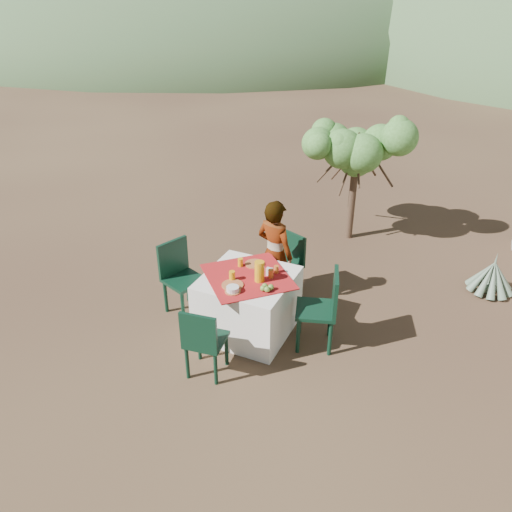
{
  "coord_description": "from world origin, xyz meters",
  "views": [
    {
      "loc": [
        1.54,
        -4.91,
        3.78
      ],
      "look_at": [
        -0.72,
        -0.01,
        0.81
      ],
      "focal_mm": 35.0,
      "sensor_mm": 36.0,
      "label": 1
    }
  ],
  "objects_px": {
    "chair_near": "(203,340)",
    "juice_pitcher": "(259,271)",
    "chair_far": "(288,261)",
    "agave": "(492,277)",
    "chair_right": "(323,306)",
    "person": "(275,254)",
    "table": "(248,303)",
    "chair_left": "(180,274)",
    "shrub_tree": "(361,154)"
  },
  "relations": [
    {
      "from": "agave",
      "to": "chair_right",
      "type": "bearing_deg",
      "value": -129.99
    },
    {
      "from": "chair_left",
      "to": "chair_right",
      "type": "height_order",
      "value": "chair_right"
    },
    {
      "from": "chair_right",
      "to": "person",
      "type": "bearing_deg",
      "value": -142.67
    },
    {
      "from": "chair_right",
      "to": "person",
      "type": "xyz_separation_m",
      "value": [
        -0.86,
        0.61,
        0.19
      ]
    },
    {
      "from": "chair_near",
      "to": "chair_left",
      "type": "xyz_separation_m",
      "value": [
        -0.91,
        0.98,
        0.05
      ]
    },
    {
      "from": "person",
      "to": "chair_far",
      "type": "bearing_deg",
      "value": -88.45
    },
    {
      "from": "chair_right",
      "to": "juice_pitcher",
      "type": "distance_m",
      "value": 0.83
    },
    {
      "from": "table",
      "to": "juice_pitcher",
      "type": "distance_m",
      "value": 0.54
    },
    {
      "from": "chair_left",
      "to": "shrub_tree",
      "type": "height_order",
      "value": "shrub_tree"
    },
    {
      "from": "chair_left",
      "to": "shrub_tree",
      "type": "xyz_separation_m",
      "value": [
        1.46,
        3.04,
        0.9
      ]
    },
    {
      "from": "chair_left",
      "to": "juice_pitcher",
      "type": "xyz_separation_m",
      "value": [
        1.14,
        -0.06,
        0.35
      ]
    },
    {
      "from": "chair_far",
      "to": "agave",
      "type": "height_order",
      "value": "chair_far"
    },
    {
      "from": "person",
      "to": "agave",
      "type": "height_order",
      "value": "person"
    },
    {
      "from": "table",
      "to": "chair_near",
      "type": "bearing_deg",
      "value": -93.76
    },
    {
      "from": "table",
      "to": "chair_near",
      "type": "height_order",
      "value": "chair_near"
    },
    {
      "from": "chair_right",
      "to": "juice_pitcher",
      "type": "height_order",
      "value": "juice_pitcher"
    },
    {
      "from": "table",
      "to": "chair_left",
      "type": "height_order",
      "value": "chair_left"
    },
    {
      "from": "chair_far",
      "to": "agave",
      "type": "relative_size",
      "value": 1.27
    },
    {
      "from": "chair_far",
      "to": "chair_left",
      "type": "distance_m",
      "value": 1.47
    },
    {
      "from": "chair_left",
      "to": "chair_near",
      "type": "bearing_deg",
      "value": -117.01
    },
    {
      "from": "shrub_tree",
      "to": "agave",
      "type": "relative_size",
      "value": 2.7
    },
    {
      "from": "person",
      "to": "chair_near",
      "type": "bearing_deg",
      "value": 100.97
    },
    {
      "from": "chair_near",
      "to": "chair_left",
      "type": "bearing_deg",
      "value": -54.62
    },
    {
      "from": "chair_near",
      "to": "agave",
      "type": "bearing_deg",
      "value": -138.48
    },
    {
      "from": "chair_right",
      "to": "juice_pitcher",
      "type": "bearing_deg",
      "value": -97.69
    },
    {
      "from": "juice_pitcher",
      "to": "person",
      "type": "bearing_deg",
      "value": 99.24
    },
    {
      "from": "chair_right",
      "to": "shrub_tree",
      "type": "distance_m",
      "value": 3.13
    },
    {
      "from": "chair_far",
      "to": "chair_near",
      "type": "distance_m",
      "value": 1.98
    },
    {
      "from": "table",
      "to": "person",
      "type": "xyz_separation_m",
      "value": [
        0.05,
        0.7,
        0.35
      ]
    },
    {
      "from": "agave",
      "to": "juice_pitcher",
      "type": "bearing_deg",
      "value": -138.37
    },
    {
      "from": "chair_left",
      "to": "juice_pitcher",
      "type": "relative_size",
      "value": 3.85
    },
    {
      "from": "shrub_tree",
      "to": "chair_near",
      "type": "bearing_deg",
      "value": -97.87
    },
    {
      "from": "table",
      "to": "chair_far",
      "type": "height_order",
      "value": "chair_far"
    },
    {
      "from": "shrub_tree",
      "to": "chair_far",
      "type": "bearing_deg",
      "value": -100.29
    },
    {
      "from": "chair_far",
      "to": "chair_near",
      "type": "relative_size",
      "value": 0.98
    },
    {
      "from": "table",
      "to": "chair_right",
      "type": "height_order",
      "value": "chair_right"
    },
    {
      "from": "juice_pitcher",
      "to": "agave",
      "type": "bearing_deg",
      "value": 41.63
    },
    {
      "from": "person",
      "to": "chair_left",
      "type": "bearing_deg",
      "value": 48.3
    },
    {
      "from": "chair_left",
      "to": "shrub_tree",
      "type": "relative_size",
      "value": 0.53
    },
    {
      "from": "agave",
      "to": "juice_pitcher",
      "type": "relative_size",
      "value": 2.69
    },
    {
      "from": "shrub_tree",
      "to": "chair_left",
      "type": "bearing_deg",
      "value": -115.74
    },
    {
      "from": "chair_far",
      "to": "chair_near",
      "type": "xyz_separation_m",
      "value": [
        -0.18,
        -1.97,
        0.01
      ]
    },
    {
      "from": "chair_far",
      "to": "chair_left",
      "type": "relative_size",
      "value": 0.88
    },
    {
      "from": "chair_left",
      "to": "person",
      "type": "height_order",
      "value": "person"
    },
    {
      "from": "agave",
      "to": "chair_near",
      "type": "bearing_deg",
      "value": -131.0
    },
    {
      "from": "table",
      "to": "agave",
      "type": "bearing_deg",
      "value": 39.35
    },
    {
      "from": "person",
      "to": "shrub_tree",
      "type": "height_order",
      "value": "shrub_tree"
    },
    {
      "from": "shrub_tree",
      "to": "juice_pitcher",
      "type": "distance_m",
      "value": 3.16
    },
    {
      "from": "chair_near",
      "to": "juice_pitcher",
      "type": "distance_m",
      "value": 1.03
    },
    {
      "from": "table",
      "to": "chair_far",
      "type": "xyz_separation_m",
      "value": [
        0.12,
        1.01,
        0.09
      ]
    }
  ]
}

